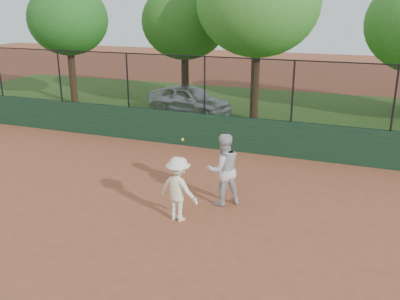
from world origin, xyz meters
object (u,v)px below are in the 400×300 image
(tree_0, at_px, (68,20))
(player_second, at_px, (223,169))
(parked_car, at_px, (189,100))
(tree_1, at_px, (185,22))
(player_main, at_px, (178,189))
(tree_2, at_px, (258,3))

(tree_0, bearing_deg, player_second, -38.84)
(parked_car, xyz_separation_m, tree_1, (-0.92, 1.70, 3.37))
(player_second, bearing_deg, tree_0, -78.74)
(tree_0, bearing_deg, tree_1, 15.95)
(parked_car, xyz_separation_m, player_main, (3.80, -9.87, 0.09))
(tree_0, relative_size, tree_2, 0.82)
(parked_car, relative_size, player_second, 2.17)
(tree_2, bearing_deg, player_main, -85.53)
(tree_1, xyz_separation_m, tree_2, (3.94, -1.63, 0.84))
(player_main, xyz_separation_m, tree_0, (-10.22, 10.00, 3.35))
(player_main, distance_m, tree_1, 12.92)
(player_main, xyz_separation_m, tree_2, (-0.78, 9.94, 4.12))
(player_second, height_order, tree_2, tree_2)
(player_second, relative_size, tree_2, 0.26)
(tree_0, height_order, tree_2, tree_2)
(parked_car, bearing_deg, player_second, -138.94)
(player_main, height_order, tree_1, tree_1)
(tree_0, distance_m, tree_2, 9.47)
(tree_0, xyz_separation_m, tree_1, (5.50, 1.57, -0.07))
(player_main, bearing_deg, player_second, 61.16)
(parked_car, distance_m, player_second, 9.73)
(parked_car, xyz_separation_m, tree_0, (-6.42, 0.13, 3.45))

